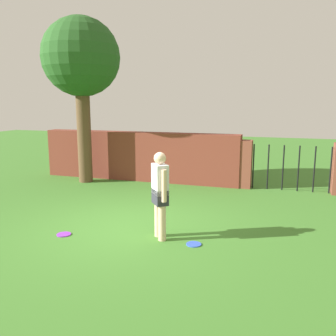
{
  "coord_description": "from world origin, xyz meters",
  "views": [
    {
      "loc": [
        2.95,
        -6.46,
        2.51
      ],
      "look_at": [
        0.42,
        1.29,
        1.0
      ],
      "focal_mm": 38.55,
      "sensor_mm": 36.0,
      "label": 1
    }
  ],
  "objects_px": {
    "person": "(160,191)",
    "frisbee_blue": "(194,244)",
    "tree": "(81,60)",
    "frisbee_purple": "(64,234)"
  },
  "relations": [
    {
      "from": "person",
      "to": "frisbee_blue",
      "type": "height_order",
      "value": "person"
    },
    {
      "from": "tree",
      "to": "frisbee_purple",
      "type": "xyz_separation_m",
      "value": [
        2.04,
        -4.25,
        -3.72
      ]
    },
    {
      "from": "person",
      "to": "frisbee_purple",
      "type": "bearing_deg",
      "value": -115.05
    },
    {
      "from": "person",
      "to": "frisbee_purple",
      "type": "height_order",
      "value": "person"
    },
    {
      "from": "tree",
      "to": "frisbee_purple",
      "type": "relative_size",
      "value": 18.52
    },
    {
      "from": "person",
      "to": "frisbee_blue",
      "type": "distance_m",
      "value": 1.12
    },
    {
      "from": "tree",
      "to": "person",
      "type": "relative_size",
      "value": 3.09
    },
    {
      "from": "person",
      "to": "frisbee_purple",
      "type": "relative_size",
      "value": 6.0
    },
    {
      "from": "tree",
      "to": "person",
      "type": "distance_m",
      "value": 6.13
    },
    {
      "from": "person",
      "to": "frisbee_blue",
      "type": "xyz_separation_m",
      "value": [
        0.67,
        -0.11,
        -0.89
      ]
    }
  ]
}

